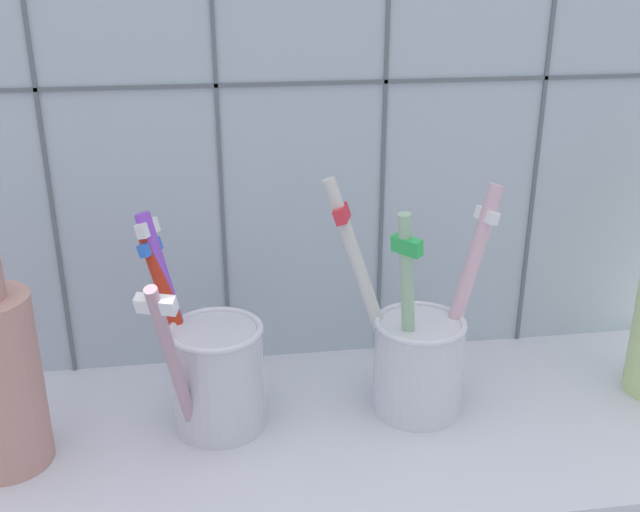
# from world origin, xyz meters

# --- Properties ---
(counter_slab) EXTENTS (0.64, 0.22, 0.02)m
(counter_slab) POSITION_xyz_m (0.00, 0.00, 0.01)
(counter_slab) COLOR silver
(counter_slab) RESTS_ON ground
(tile_wall_back) EXTENTS (0.64, 0.02, 0.45)m
(tile_wall_back) POSITION_xyz_m (0.00, 0.12, 0.23)
(tile_wall_back) COLOR #B2C1CC
(tile_wall_back) RESTS_ON ground
(toothbrush_cup_left) EXTENTS (0.09, 0.11, 0.16)m
(toothbrush_cup_left) POSITION_xyz_m (-0.08, 0.02, 0.07)
(toothbrush_cup_left) COLOR silver
(toothbrush_cup_left) RESTS_ON counter_slab
(toothbrush_cup_right) EXTENTS (0.13, 0.07, 0.18)m
(toothbrush_cup_right) POSITION_xyz_m (0.07, 0.02, 0.07)
(toothbrush_cup_right) COLOR silver
(toothbrush_cup_right) RESTS_ON counter_slab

